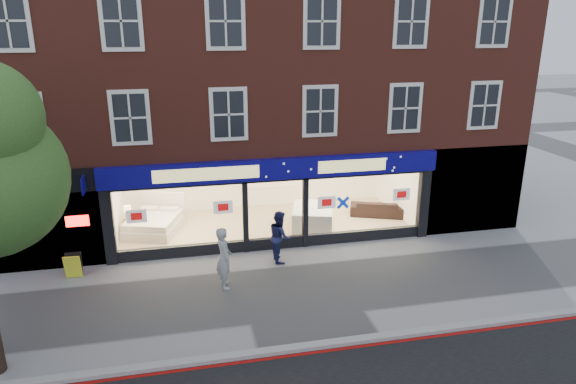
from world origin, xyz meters
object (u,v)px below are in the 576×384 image
object	(u,v)px
display_bed	(154,222)
a_board	(73,266)
sofa	(377,208)
pedestrian_grey	(224,258)
mattress_stack	(312,217)
pedestrian_blue	(280,236)

from	to	relation	value
display_bed	a_board	bearing A→B (deg)	-108.73
sofa	pedestrian_grey	xyz separation A→B (m)	(-6.62, -4.53, 0.54)
mattress_stack	sofa	world-z (taller)	mattress_stack
mattress_stack	a_board	size ratio (longest dim) A/B	2.84
pedestrian_grey	a_board	bearing A→B (deg)	65.43
sofa	pedestrian_blue	world-z (taller)	pedestrian_blue
sofa	pedestrian_grey	size ratio (longest dim) A/B	1.12
a_board	pedestrian_grey	size ratio (longest dim) A/B	0.41
display_bed	pedestrian_grey	xyz separation A→B (m)	(2.17, -4.72, 0.51)
sofa	a_board	world-z (taller)	a_board
a_board	display_bed	bearing A→B (deg)	54.63
display_bed	sofa	bearing A→B (deg)	17.34
display_bed	mattress_stack	distance (m)	5.98
sofa	pedestrian_grey	world-z (taller)	pedestrian_grey
display_bed	a_board	distance (m)	3.90
pedestrian_blue	display_bed	bearing A→B (deg)	50.78
display_bed	pedestrian_grey	size ratio (longest dim) A/B	1.39
a_board	pedestrian_blue	size ratio (longest dim) A/B	0.45
pedestrian_grey	pedestrian_blue	distance (m)	2.45
pedestrian_grey	mattress_stack	bearing A→B (deg)	-48.29
mattress_stack	a_board	bearing A→B (deg)	-164.05
sofa	display_bed	bearing A→B (deg)	20.40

